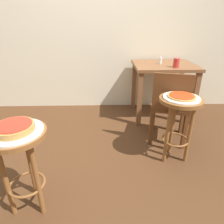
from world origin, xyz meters
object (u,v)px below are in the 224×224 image
object	(u,v)px
dining_table	(163,74)
pizza_foreground	(14,128)
serving_plate_foreground	(15,131)
wooden_chair	(170,105)
serving_plate_middle	(182,98)
condiment_shaker	(160,61)
stool_middle	(179,115)
stool_foreground	(20,153)
pizza_middle	(182,96)
cup_near_edge	(176,63)

from	to	relation	value
dining_table	pizza_foreground	bearing A→B (deg)	-131.08
serving_plate_foreground	wooden_chair	xyz separation A→B (m)	(1.31, 0.90, -0.21)
serving_plate_foreground	serving_plate_middle	size ratio (longest dim) A/B	1.07
condiment_shaker	wooden_chair	distance (m)	0.80
serving_plate_foreground	stool_middle	world-z (taller)	serving_plate_foreground
dining_table	stool_middle	bearing A→B (deg)	-95.89
stool_foreground	serving_plate_foreground	size ratio (longest dim) A/B	1.84
serving_plate_foreground	pizza_middle	world-z (taller)	pizza_middle
wooden_chair	pizza_foreground	bearing A→B (deg)	-145.62
dining_table	condiment_shaker	world-z (taller)	condiment_shaker
pizza_middle	condiment_shaker	distance (m)	1.05
pizza_foreground	serving_plate_middle	xyz separation A→B (m)	(1.30, 0.57, -0.03)
cup_near_edge	wooden_chair	xyz separation A→B (m)	(-0.18, -0.50, -0.37)
dining_table	wooden_chair	distance (m)	0.74
stool_middle	serving_plate_middle	size ratio (longest dim) A/B	1.97
serving_plate_foreground	cup_near_edge	bearing A→B (deg)	43.21
stool_foreground	stool_middle	xyz separation A→B (m)	(1.30, 0.57, 0.00)
stool_middle	condiment_shaker	size ratio (longest dim) A/B	7.57
stool_foreground	pizza_middle	xyz separation A→B (m)	(1.30, 0.57, 0.19)
stool_middle	cup_near_edge	bearing A→B (deg)	76.75
stool_foreground	pizza_middle	distance (m)	1.43
pizza_middle	condiment_shaker	world-z (taller)	condiment_shaker
serving_plate_foreground	condiment_shaker	size ratio (longest dim) A/B	4.12
serving_plate_middle	wooden_chair	world-z (taller)	wooden_chair
serving_plate_foreground	dining_table	distance (m)	2.14
dining_table	condiment_shaker	size ratio (longest dim) A/B	9.38
dining_table	serving_plate_middle	bearing A→B (deg)	-95.89
serving_plate_middle	dining_table	bearing A→B (deg)	84.11
stool_foreground	pizza_middle	bearing A→B (deg)	23.86
stool_foreground	cup_near_edge	xyz separation A→B (m)	(1.49, 1.40, 0.33)
serving_plate_foreground	stool_middle	bearing A→B (deg)	23.86
pizza_middle	dining_table	bearing A→B (deg)	84.11
stool_middle	pizza_middle	xyz separation A→B (m)	(0.00, 0.00, 0.19)
cup_near_edge	serving_plate_foreground	bearing A→B (deg)	-136.79
pizza_middle	stool_foreground	bearing A→B (deg)	-156.14
pizza_middle	wooden_chair	bearing A→B (deg)	87.37
stool_foreground	pizza_foreground	xyz separation A→B (m)	(0.00, 0.00, 0.20)
stool_foreground	cup_near_edge	size ratio (longest dim) A/B	5.77
pizza_foreground	condiment_shaker	xyz separation A→B (m)	(1.34, 1.62, 0.11)
pizza_foreground	dining_table	world-z (taller)	dining_table
stool_middle	dining_table	size ratio (longest dim) A/B	0.81
stool_middle	wooden_chair	xyz separation A→B (m)	(0.01, 0.32, -0.04)
stool_foreground	pizza_foreground	size ratio (longest dim) A/B	2.56
serving_plate_middle	wooden_chair	distance (m)	0.39
cup_near_edge	dining_table	bearing A→B (deg)	112.90
pizza_foreground	wooden_chair	xyz separation A→B (m)	(1.31, 0.90, -0.24)
pizza_foreground	pizza_middle	world-z (taller)	pizza_foreground
stool_foreground	wooden_chair	distance (m)	1.59
pizza_foreground	stool_middle	distance (m)	1.43
serving_plate_foreground	dining_table	xyz separation A→B (m)	(1.40, 1.61, -0.05)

